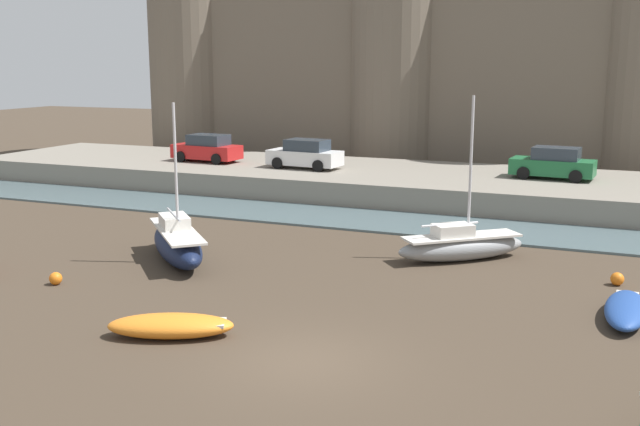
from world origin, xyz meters
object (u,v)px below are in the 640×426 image
object	(u,v)px
rowboat_near_channel_left	(171,325)
mooring_buoy_near_channel	(56,278)
sailboat_midflat_centre	(177,243)
rowboat_near_channel_right	(626,309)
car_quay_west	(553,164)
car_quay_centre_east	(305,154)
mooring_buoy_near_shore	(617,279)
car_quay_centre_west	(207,149)
sailboat_foreground_centre	(461,245)

from	to	relation	value
rowboat_near_channel_left	mooring_buoy_near_channel	xyz separation A→B (m)	(-6.12, 2.54, -0.11)
sailboat_midflat_centre	rowboat_near_channel_right	xyz separation A→B (m)	(15.18, -0.51, -0.37)
car_quay_west	car_quay_centre_east	bearing A→B (deg)	-174.07
mooring_buoy_near_shore	car_quay_west	world-z (taller)	car_quay_west
mooring_buoy_near_shore	car_quay_west	distance (m)	14.61
car_quay_west	car_quay_centre_west	xyz separation A→B (m)	(-19.70, -1.01, 0.00)
car_quay_centre_east	car_quay_centre_west	size ratio (longest dim) A/B	1.00
car_quay_west	car_quay_centre_west	bearing A→B (deg)	-177.06
sailboat_midflat_centre	rowboat_near_channel_left	world-z (taller)	sailboat_midflat_centre
mooring_buoy_near_channel	mooring_buoy_near_shore	world-z (taller)	mooring_buoy_near_shore
sailboat_foreground_centre	mooring_buoy_near_channel	xyz separation A→B (m)	(-11.53, -8.12, -0.35)
rowboat_near_channel_right	mooring_buoy_near_shore	bearing A→B (deg)	95.03
sailboat_midflat_centre	sailboat_foreground_centre	size ratio (longest dim) A/B	0.96
sailboat_midflat_centre	mooring_buoy_near_shore	world-z (taller)	sailboat_midflat_centre
rowboat_near_channel_right	car_quay_centre_west	distance (m)	28.73
rowboat_near_channel_right	sailboat_foreground_centre	distance (m)	7.31
rowboat_near_channel_left	sailboat_foreground_centre	world-z (taller)	sailboat_foreground_centre
rowboat_near_channel_left	car_quay_west	size ratio (longest dim) A/B	0.84
sailboat_midflat_centre	car_quay_west	distance (m)	20.51
sailboat_foreground_centre	mooring_buoy_near_shore	xyz separation A→B (m)	(5.38, -1.18, -0.34)
sailboat_midflat_centre	rowboat_near_channel_right	bearing A→B (deg)	-1.92
car_quay_centre_east	mooring_buoy_near_channel	bearing A→B (deg)	-90.81
mooring_buoy_near_channel	car_quay_west	distance (m)	25.03
rowboat_near_channel_right	car_quay_west	xyz separation A→B (m)	(-3.76, 17.50, 1.74)
rowboat_near_channel_left	sailboat_midflat_centre	bearing A→B (deg)	121.87
mooring_buoy_near_shore	car_quay_centre_west	distance (m)	26.66
sailboat_midflat_centre	mooring_buoy_near_shore	xyz separation A→B (m)	(14.88, 2.91, -0.46)
mooring_buoy_near_channel	car_quay_west	size ratio (longest dim) A/B	0.10
mooring_buoy_near_shore	mooring_buoy_near_channel	bearing A→B (deg)	-157.67
car_quay_centre_east	sailboat_midflat_centre	bearing A→B (deg)	-83.59
rowboat_near_channel_left	car_quay_west	bearing A→B (deg)	72.72
mooring_buoy_near_shore	car_quay_centre_east	world-z (taller)	car_quay_centre_east
car_quay_centre_east	mooring_buoy_near_shore	bearing A→B (deg)	-37.39
sailboat_foreground_centre	car_quay_centre_west	bearing A→B (deg)	146.24
mooring_buoy_near_shore	car_quay_centre_east	distance (m)	21.02
rowboat_near_channel_right	car_quay_west	world-z (taller)	car_quay_west
sailboat_foreground_centre	mooring_buoy_near_shore	bearing A→B (deg)	-12.34
rowboat_near_channel_left	mooring_buoy_near_shore	distance (m)	14.37
mooring_buoy_near_channel	mooring_buoy_near_shore	size ratio (longest dim) A/B	0.97
rowboat_near_channel_left	car_quay_centre_east	xyz separation A→B (m)	(-5.84, 22.19, 1.72)
sailboat_midflat_centre	rowboat_near_channel_left	distance (m)	7.75
sailboat_foreground_centre	car_quay_west	xyz separation A→B (m)	(1.91, 12.90, 1.48)
mooring_buoy_near_channel	car_quay_centre_west	bearing A→B (deg)	107.36
mooring_buoy_near_channel	mooring_buoy_near_shore	bearing A→B (deg)	22.33
sailboat_foreground_centre	rowboat_near_channel_right	bearing A→B (deg)	-38.97
sailboat_foreground_centre	car_quay_centre_east	xyz separation A→B (m)	(-11.26, 11.54, 1.48)
rowboat_near_channel_left	car_quay_west	distance (m)	24.73
mooring_buoy_near_channel	car_quay_centre_east	size ratio (longest dim) A/B	0.10
car_quay_centre_west	rowboat_near_channel_right	bearing A→B (deg)	-35.08
mooring_buoy_near_channel	mooring_buoy_near_shore	xyz separation A→B (m)	(16.91, 6.95, 0.01)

